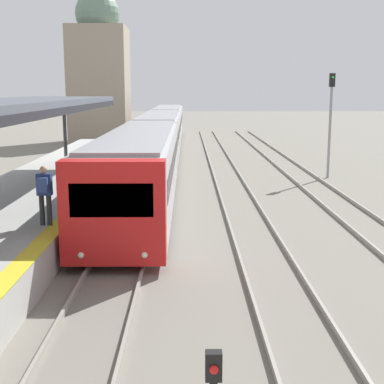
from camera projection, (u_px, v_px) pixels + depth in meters
The scene contains 4 objects.
person_on_platform at pixel (44, 190), 14.64m from camera, with size 0.40×0.40×1.66m.
train_near at pixel (160, 134), 36.83m from camera, with size 2.70×47.91×3.07m.
signal_mast_far at pixel (331, 114), 28.27m from camera, with size 0.28×0.29×5.54m.
distant_domed_building at pixel (99, 73), 47.62m from camera, with size 5.04×5.04×13.16m.
Camera 1 is at (1.89, -1.11, 4.67)m, focal length 50.00 mm.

